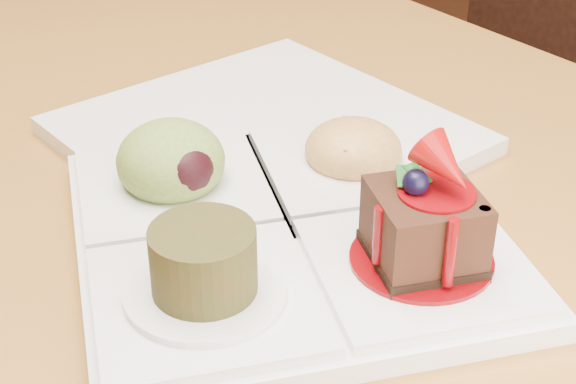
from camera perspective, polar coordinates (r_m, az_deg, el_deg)
chair_right at (r=1.41m, az=15.14°, el=8.53°), size 0.41×0.41×0.90m
sampler_plate at (r=0.48m, az=-0.25°, el=-1.51°), size 0.30×0.30×0.09m
second_plate at (r=0.59m, az=-1.53°, el=3.68°), size 0.24×0.24×0.01m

